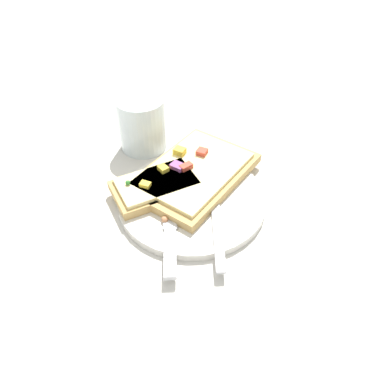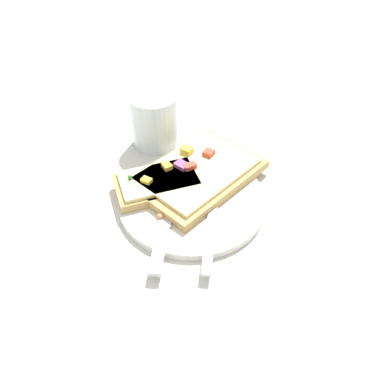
% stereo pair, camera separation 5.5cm
% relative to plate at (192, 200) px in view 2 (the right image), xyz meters
% --- Properties ---
extents(ground_plane, '(4.00, 4.00, 0.00)m').
position_rel_plate_xyz_m(ground_plane, '(0.00, 0.00, -0.01)').
color(ground_plane, beige).
extents(plate, '(0.22, 0.22, 0.01)m').
position_rel_plate_xyz_m(plate, '(0.00, 0.00, 0.00)').
color(plate, silver).
rests_on(plate, ground).
extents(fork, '(0.19, 0.16, 0.01)m').
position_rel_plate_xyz_m(fork, '(0.03, 0.02, 0.01)').
color(fork, silver).
rests_on(fork, plate).
extents(knife, '(0.17, 0.15, 0.01)m').
position_rel_plate_xyz_m(knife, '(0.02, -0.06, 0.01)').
color(knife, silver).
rests_on(knife, plate).
extents(pizza_slice_main, '(0.17, 0.22, 0.03)m').
position_rel_plate_xyz_m(pizza_slice_main, '(-0.03, 0.03, 0.02)').
color(pizza_slice_main, tan).
rests_on(pizza_slice_main, plate).
extents(pizza_slice_corner, '(0.11, 0.15, 0.03)m').
position_rel_plate_xyz_m(pizza_slice_corner, '(-0.05, -0.03, 0.02)').
color(pizza_slice_corner, tan).
rests_on(pizza_slice_corner, plate).
extents(crumb_scatter, '(0.04, 0.14, 0.01)m').
position_rel_plate_xyz_m(crumb_scatter, '(0.01, -0.03, 0.01)').
color(crumb_scatter, tan).
rests_on(crumb_scatter, plate).
extents(drinking_glass, '(0.08, 0.08, 0.09)m').
position_rel_plate_xyz_m(drinking_glass, '(-0.17, 0.03, 0.04)').
color(drinking_glass, silver).
rests_on(drinking_glass, ground).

